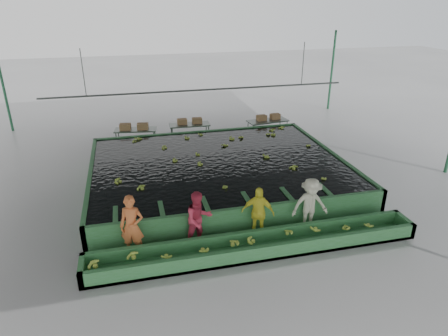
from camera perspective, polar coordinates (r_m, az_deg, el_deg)
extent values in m
plane|color=gray|center=(15.08, 0.46, -4.22)|extent=(80.00, 80.00, 0.00)
cube|color=gray|center=(13.49, 0.53, 14.91)|extent=(20.00, 22.00, 0.04)
cube|color=black|center=(16.04, -0.86, 0.89)|extent=(9.70, 7.70, 0.00)
cylinder|color=#59605B|center=(18.66, -3.39, 11.05)|extent=(0.08, 0.08, 14.00)
cylinder|color=#59605B|center=(18.25, -19.48, 12.71)|extent=(0.04, 0.04, 2.00)
cylinder|color=#59605B|center=(19.99, 11.22, 14.42)|extent=(0.04, 0.04, 2.00)
imported|color=orange|center=(11.81, -13.02, -8.12)|extent=(0.80, 0.64, 1.90)
imported|color=#CA324C|center=(11.96, -3.62, -7.34)|extent=(1.02, 0.89, 1.79)
imported|color=#F5F03B|center=(12.38, 4.86, -6.40)|extent=(1.10, 0.81, 1.73)
imported|color=beige|center=(12.97, 12.19, -5.19)|extent=(1.23, 0.78, 1.81)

